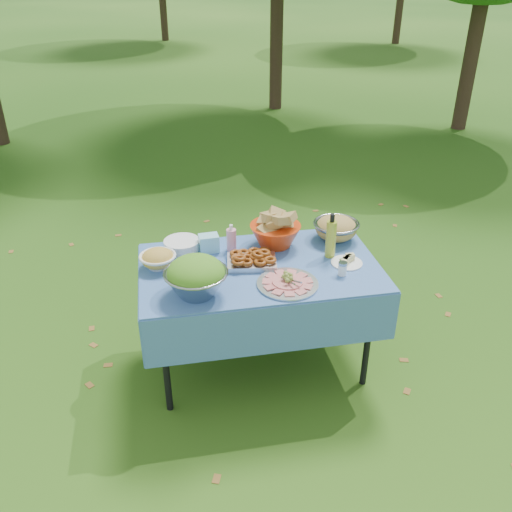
{
  "coord_description": "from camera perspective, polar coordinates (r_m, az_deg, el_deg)",
  "views": [
    {
      "loc": [
        -0.55,
        -2.81,
        2.44
      ],
      "look_at": [
        -0.02,
        0.0,
        0.83
      ],
      "focal_mm": 38.0,
      "sensor_mm": 36.0,
      "label": 1
    }
  ],
  "objects": [
    {
      "name": "wipes_box",
      "position": [
        3.48,
        -4.98,
        1.36
      ],
      "size": [
        0.13,
        0.1,
        0.11
      ],
      "primitive_type": "cube",
      "rotation": [
        0.0,
        0.0,
        0.06
      ],
      "color": "#92E2F1",
      "rests_on": "picnic_table"
    },
    {
      "name": "charcuterie_platter",
      "position": [
        3.12,
        3.36,
        -2.4
      ],
      "size": [
        0.4,
        0.4,
        0.08
      ],
      "primitive_type": "cylinder",
      "rotation": [
        0.0,
        0.0,
        0.11
      ],
      "color": "#AEB3B6",
      "rests_on": "picnic_table"
    },
    {
      "name": "sanitizer_bottle",
      "position": [
        3.47,
        -2.61,
        1.96
      ],
      "size": [
        0.07,
        0.07,
        0.18
      ],
      "primitive_type": "cylinder",
      "rotation": [
        0.0,
        0.0,
        0.17
      ],
      "color": "pink",
      "rests_on": "picnic_table"
    },
    {
      "name": "pasta_bowl_white",
      "position": [
        3.33,
        -10.3,
        -0.25
      ],
      "size": [
        0.26,
        0.26,
        0.12
      ],
      "primitive_type": null,
      "rotation": [
        0.0,
        0.0,
        0.2
      ],
      "color": "white",
      "rests_on": "picnic_table"
    },
    {
      "name": "pasta_bowl_steel",
      "position": [
        3.65,
        8.43,
        2.96
      ],
      "size": [
        0.36,
        0.36,
        0.16
      ],
      "primitive_type": null,
      "rotation": [
        0.0,
        0.0,
        0.21
      ],
      "color": "#979B9F",
      "rests_on": "picnic_table"
    },
    {
      "name": "ground",
      "position": [
        3.76,
        0.37,
        -11.12
      ],
      "size": [
        80.0,
        80.0,
        0.0
      ],
      "primitive_type": "plane",
      "color": "#0F380A",
      "rests_on": "ground"
    },
    {
      "name": "oil_bottle",
      "position": [
        3.39,
        7.91,
        2.15
      ],
      "size": [
        0.08,
        0.08,
        0.29
      ],
      "primitive_type": "cylinder",
      "rotation": [
        0.0,
        0.0,
        0.27
      ],
      "color": "#ADBB30",
      "rests_on": "picnic_table"
    },
    {
      "name": "cheese_plate",
      "position": [
        3.38,
        9.55,
        -0.39
      ],
      "size": [
        0.24,
        0.24,
        0.05
      ],
      "primitive_type": "cylinder",
      "rotation": [
        0.0,
        0.0,
        -0.27
      ],
      "color": "white",
      "rests_on": "picnic_table"
    },
    {
      "name": "fried_tray",
      "position": [
        3.32,
        -0.47,
        -0.38
      ],
      "size": [
        0.33,
        0.25,
        0.07
      ],
      "primitive_type": "cube",
      "rotation": [
        0.0,
        0.0,
        -0.14
      ],
      "color": "silver",
      "rests_on": "picnic_table"
    },
    {
      "name": "bread_bowl",
      "position": [
        3.52,
        2.05,
        2.77
      ],
      "size": [
        0.39,
        0.39,
        0.22
      ],
      "primitive_type": null,
      "rotation": [
        0.0,
        0.0,
        0.18
      ],
      "color": "red",
      "rests_on": "picnic_table"
    },
    {
      "name": "shaker",
      "position": [
        3.25,
        9.09,
        -1.31
      ],
      "size": [
        0.06,
        0.06,
        0.08
      ],
      "primitive_type": "cylinder",
      "rotation": [
        0.0,
        0.0,
        -0.13
      ],
      "color": "white",
      "rests_on": "picnic_table"
    },
    {
      "name": "salad_bowl",
      "position": [
        3.01,
        -6.34,
        -2.16
      ],
      "size": [
        0.46,
        0.46,
        0.23
      ],
      "primitive_type": null,
      "rotation": [
        0.0,
        0.0,
        -0.4
      ],
      "color": "#979B9F",
      "rests_on": "picnic_table"
    },
    {
      "name": "picnic_table",
      "position": [
        3.53,
        0.39,
        -6.41
      ],
      "size": [
        1.46,
        0.86,
        0.76
      ],
      "primitive_type": "cube",
      "color": "#78C2E7",
      "rests_on": "ground"
    },
    {
      "name": "plate_stack",
      "position": [
        3.53,
        -7.81,
        1.17
      ],
      "size": [
        0.31,
        0.31,
        0.07
      ],
      "primitive_type": "cylinder",
      "rotation": [
        0.0,
        0.0,
        -0.41
      ],
      "color": "white",
      "rests_on": "picnic_table"
    }
  ]
}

